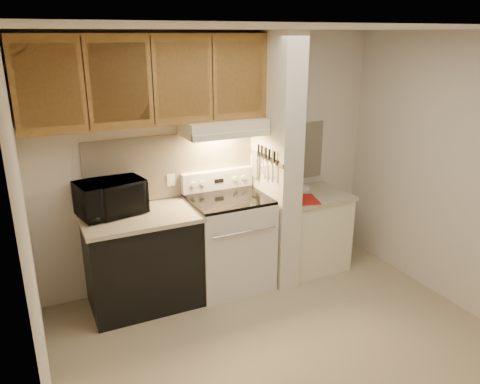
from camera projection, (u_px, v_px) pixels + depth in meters
floor at (287, 347)px, 3.88m from camera, size 3.60×3.60×0.00m
ceiling at (299, 28)px, 3.08m from camera, size 3.60×3.60×0.00m
wall_back at (215, 159)px, 4.76m from camera, size 3.60×2.50×0.02m
wall_left at (30, 252)px, 2.75m from camera, size 0.02×3.00×2.50m
wall_right at (463, 176)px, 4.21m from camera, size 0.02×3.00×2.50m
backsplash at (215, 161)px, 4.76m from camera, size 2.60×0.02×0.63m
range_body at (229, 243)px, 4.72m from camera, size 0.76×0.65×0.92m
oven_window at (243, 252)px, 4.44m from camera, size 0.50×0.01×0.30m
oven_handle at (245, 232)px, 4.33m from camera, size 0.65×0.02×0.02m
cooktop at (229, 199)px, 4.57m from camera, size 0.74×0.64×0.03m
range_backguard at (217, 180)px, 4.78m from camera, size 0.76×0.08×0.20m
range_display at (219, 181)px, 4.74m from camera, size 0.10×0.01×0.04m
range_knob_left_outer at (193, 185)px, 4.62m from camera, size 0.05×0.02×0.05m
range_knob_left_inner at (203, 183)px, 4.66m from camera, size 0.05×0.02×0.05m
range_knob_right_inner at (235, 179)px, 4.81m from camera, size 0.05×0.02×0.05m
range_knob_right_outer at (244, 177)px, 4.85m from camera, size 0.05×0.02×0.05m
dishwasher_front at (143, 262)px, 4.38m from camera, size 1.00×0.63×0.87m
left_countertop at (140, 217)px, 4.23m from camera, size 1.04×0.67×0.04m
spoon_rest at (115, 210)px, 4.32m from camera, size 0.21×0.10×0.01m
teal_jar at (133, 203)px, 4.37m from camera, size 0.12×0.12×0.11m
outlet at (171, 180)px, 4.59m from camera, size 0.08×0.01×0.12m
microwave at (111, 197)px, 4.21m from camera, size 0.64×0.50×0.32m
partition_pillar at (275, 162)px, 4.67m from camera, size 0.22×0.70×2.50m
pillar_trim at (265, 158)px, 4.61m from camera, size 0.01×0.70×0.04m
knife_strip at (267, 158)px, 4.56m from camera, size 0.02×0.42×0.04m
knife_blade_a at (275, 172)px, 4.43m from camera, size 0.01×0.03×0.16m
knife_handle_a at (274, 157)px, 4.39m from camera, size 0.02×0.02×0.10m
knife_blade_b at (270, 171)px, 4.52m from camera, size 0.01×0.04×0.18m
knife_handle_b at (269, 154)px, 4.48m from camera, size 0.02×0.02×0.10m
knife_blade_c at (265, 169)px, 4.60m from camera, size 0.01×0.04×0.20m
knife_handle_c at (266, 153)px, 4.54m from camera, size 0.02×0.02×0.10m
knife_blade_d at (262, 166)px, 4.65m from camera, size 0.01×0.04×0.16m
knife_handle_d at (262, 151)px, 4.61m from camera, size 0.02×0.02×0.10m
knife_blade_e at (258, 164)px, 4.73m from camera, size 0.01×0.04×0.18m
knife_handle_e at (259, 149)px, 4.67m from camera, size 0.02×0.02×0.10m
oven_mitt at (256, 164)px, 4.78m from camera, size 0.03×0.11×0.26m
right_cab_base at (310, 232)px, 5.13m from camera, size 0.70×0.60×0.81m
right_countertop at (312, 195)px, 4.99m from camera, size 0.74×0.64×0.04m
red_folder at (305, 200)px, 4.78m from camera, size 0.31×0.37×0.01m
white_box at (301, 188)px, 5.08m from camera, size 0.16×0.11×0.04m
range_hood at (223, 127)px, 4.45m from camera, size 0.78×0.44×0.15m
hood_lip at (232, 135)px, 4.29m from camera, size 0.78×0.04×0.06m
upper_cabinets at (148, 80)px, 4.06m from camera, size 2.18×0.33×0.77m
cab_door_a at (49, 86)px, 3.59m from camera, size 0.46×0.01×0.63m
cab_gap_a at (85, 84)px, 3.70m from camera, size 0.01×0.01×0.73m
cab_door_b at (120, 83)px, 3.82m from camera, size 0.46×0.01×0.63m
cab_gap_b at (153, 81)px, 3.93m from camera, size 0.01×0.01×0.73m
cab_door_c at (183, 80)px, 4.04m from camera, size 0.46×0.01×0.63m
cab_gap_c at (213, 79)px, 4.15m from camera, size 0.01×0.01×0.73m
cab_door_d at (240, 78)px, 4.26m from camera, size 0.46×0.01×0.63m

